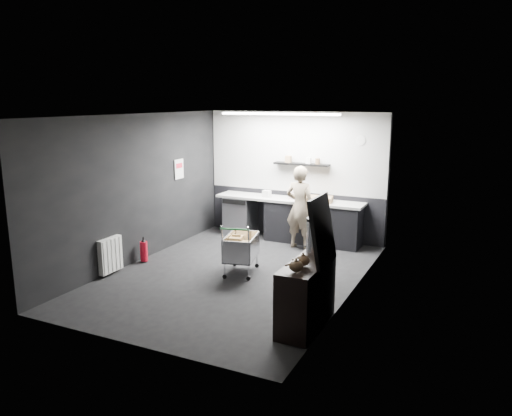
% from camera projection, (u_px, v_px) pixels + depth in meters
% --- Properties ---
extents(floor, '(5.50, 5.50, 0.00)m').
position_uv_depth(floor, '(236.00, 275.00, 8.56)').
color(floor, black).
rests_on(floor, ground).
extents(ceiling, '(5.50, 5.50, 0.00)m').
position_uv_depth(ceiling, '(234.00, 115.00, 7.98)').
color(ceiling, silver).
rests_on(ceiling, wall_back).
extents(wall_back, '(5.50, 0.00, 5.50)m').
position_uv_depth(wall_back, '(295.00, 175.00, 10.70)').
color(wall_back, black).
rests_on(wall_back, floor).
extents(wall_front, '(5.50, 0.00, 5.50)m').
position_uv_depth(wall_front, '(126.00, 239.00, 5.84)').
color(wall_front, black).
rests_on(wall_front, floor).
extents(wall_left, '(0.00, 5.50, 5.50)m').
position_uv_depth(wall_left, '(138.00, 189.00, 9.11)').
color(wall_left, black).
rests_on(wall_left, floor).
extents(wall_right, '(0.00, 5.50, 5.50)m').
position_uv_depth(wall_right, '(354.00, 209.00, 7.43)').
color(wall_right, black).
rests_on(wall_right, floor).
extents(kitchen_wall_panel, '(3.95, 0.02, 1.70)m').
position_uv_depth(kitchen_wall_panel, '(295.00, 152.00, 10.57)').
color(kitchen_wall_panel, '#B7B6B2').
rests_on(kitchen_wall_panel, wall_back).
extents(dado_panel, '(3.95, 0.02, 1.00)m').
position_uv_depth(dado_panel, '(294.00, 214.00, 10.86)').
color(dado_panel, black).
rests_on(dado_panel, wall_back).
extents(floating_shelf, '(1.20, 0.22, 0.04)m').
position_uv_depth(floating_shelf, '(302.00, 164.00, 10.44)').
color(floating_shelf, black).
rests_on(floating_shelf, wall_back).
extents(wall_clock, '(0.20, 0.03, 0.20)m').
position_uv_depth(wall_clock, '(361.00, 140.00, 9.91)').
color(wall_clock, silver).
rests_on(wall_clock, wall_back).
extents(poster, '(0.02, 0.30, 0.40)m').
position_uv_depth(poster, '(179.00, 169.00, 10.21)').
color(poster, silver).
rests_on(poster, wall_left).
extents(poster_red_band, '(0.02, 0.22, 0.10)m').
position_uv_depth(poster_red_band, '(179.00, 166.00, 10.19)').
color(poster_red_band, red).
rests_on(poster_red_band, poster).
extents(radiator, '(0.10, 0.50, 0.60)m').
position_uv_depth(radiator, '(110.00, 255.00, 8.50)').
color(radiator, silver).
rests_on(radiator, wall_left).
extents(ceiling_strip, '(2.40, 0.20, 0.04)m').
position_uv_depth(ceiling_strip, '(279.00, 114.00, 9.62)').
color(ceiling_strip, white).
rests_on(ceiling_strip, ceiling).
extents(prep_counter, '(3.20, 0.61, 0.90)m').
position_uv_depth(prep_counter, '(294.00, 220.00, 10.54)').
color(prep_counter, black).
rests_on(prep_counter, floor).
extents(person, '(0.65, 0.47, 1.68)m').
position_uv_depth(person, '(300.00, 207.00, 9.94)').
color(person, '#C1B399').
rests_on(person, floor).
extents(shopping_cart, '(0.66, 0.94, 0.91)m').
position_uv_depth(shopping_cart, '(241.00, 249.00, 8.57)').
color(shopping_cart, silver).
rests_on(shopping_cart, floor).
extents(sideboard, '(0.50, 1.18, 1.76)m').
position_uv_depth(sideboard, '(308.00, 286.00, 6.53)').
color(sideboard, black).
rests_on(sideboard, floor).
extents(fire_extinguisher, '(0.14, 0.14, 0.45)m').
position_uv_depth(fire_extinguisher, '(144.00, 251.00, 9.19)').
color(fire_extinguisher, '#AB0B1C').
rests_on(fire_extinguisher, floor).
extents(cardboard_box, '(0.60, 0.50, 0.11)m').
position_uv_depth(cardboard_box, '(319.00, 199.00, 10.16)').
color(cardboard_box, olive).
rests_on(cardboard_box, prep_counter).
extents(pink_tub, '(0.18, 0.18, 0.18)m').
position_uv_depth(pink_tub, '(293.00, 195.00, 10.45)').
color(pink_tub, beige).
rests_on(pink_tub, prep_counter).
extents(white_container, '(0.17, 0.14, 0.14)m').
position_uv_depth(white_container, '(267.00, 194.00, 10.65)').
color(white_container, silver).
rests_on(white_container, prep_counter).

